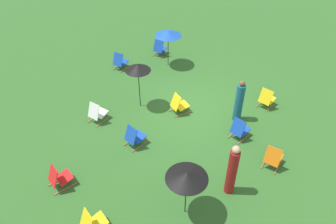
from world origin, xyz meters
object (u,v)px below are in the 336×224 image
umbrella_0 (138,67)px  deckchair_9 (97,113)px  deckchair_1 (179,105)px  deckchair_3 (120,62)px  umbrella_2 (168,33)px  deckchair_0 (267,99)px  deckchair_5 (240,129)px  deckchair_7 (134,137)px  person_1 (239,102)px  deckchair_2 (92,223)px  deckchair_6 (59,178)px  person_0 (232,171)px  deckchair_8 (160,48)px  deckchair_4 (273,157)px  umbrella_1 (187,176)px

umbrella_0 → deckchair_9: bearing=75.8°
deckchair_1 → deckchair_3: same height
deckchair_9 → umbrella_2: 5.09m
deckchair_0 → deckchair_5: 2.27m
deckchair_3 → deckchair_7: (-4.36, 2.85, 0.00)m
deckchair_3 → person_1: 6.13m
deckchair_2 → deckchair_5: (-0.60, -5.81, 0.00)m
deckchair_0 → person_1: size_ratio=0.48×
deckchair_1 → deckchair_6: 5.16m
umbrella_0 → person_0: bearing=170.0°
deckchair_1 → deckchair_3: 4.23m
umbrella_0 → umbrella_2: bearing=-64.3°
deckchair_3 → deckchair_7: 5.21m
deckchair_2 → deckchair_3: bearing=-36.1°
deckchair_9 → deckchair_8: bearing=-79.8°
deckchair_1 → deckchair_0: bearing=-112.4°
deckchair_9 → person_1: size_ratio=0.48×
deckchair_4 → umbrella_2: 7.36m
deckchair_3 → deckchair_7: same height
umbrella_2 → deckchair_9: bearing=102.2°
umbrella_0 → umbrella_1: size_ratio=1.15×
deckchair_7 → umbrella_0: size_ratio=0.43×
umbrella_2 → umbrella_1: bearing=138.2°
person_0 → deckchair_2: bearing=-43.7°
deckchair_0 → deckchair_1: same height
person_0 → person_1: person_0 is taller
deckchair_1 → deckchair_5: 2.54m
deckchair_7 → deckchair_4: bearing=-147.3°
deckchair_7 → deckchair_9: (1.98, 0.14, 0.00)m
deckchair_5 → deckchair_9: size_ratio=1.00×
umbrella_1 → deckchair_3: bearing=-25.9°
deckchair_6 → umbrella_0: size_ratio=0.43×
deckchair_1 → deckchair_5: bearing=-152.5°
deckchair_5 → umbrella_0: 4.32m
deckchair_7 → deckchair_9: 1.99m
deckchair_1 → umbrella_1: size_ratio=0.52×
umbrella_1 → person_0: size_ratio=0.89×
deckchair_0 → deckchair_2: same height
deckchair_6 → person_1: person_1 is taller
deckchair_3 → umbrella_2: umbrella_2 is taller
deckchair_0 → person_1: (0.35, 1.49, 0.45)m
deckchair_1 → umbrella_0: (1.39, 0.79, 1.42)m
deckchair_8 → person_0: 8.69m
umbrella_0 → deckchair_4: bearing=-170.5°
umbrella_2 → umbrella_0: bearing=115.7°
deckchair_2 → deckchair_6: size_ratio=1.00×
deckchair_2 → deckchair_3: size_ratio=0.97×
deckchair_4 → deckchair_6: (4.13, 5.28, 0.00)m
deckchair_6 → umbrella_1: (-3.31, -2.01, 1.19)m
deckchair_1 → deckchair_7: bearing=110.3°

